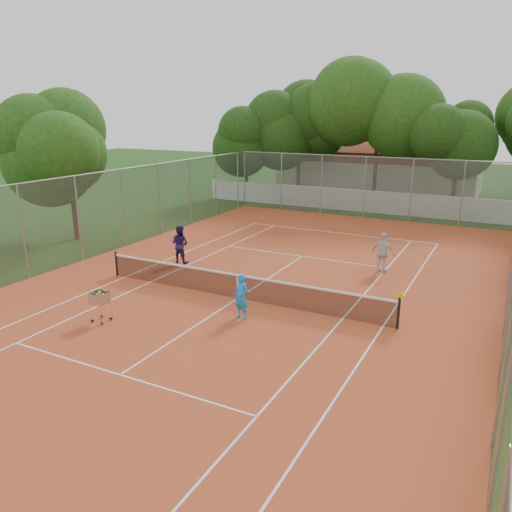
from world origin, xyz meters
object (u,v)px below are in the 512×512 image
at_px(clubhouse, 380,166).
at_px(player_far_right, 383,253).
at_px(tennis_net, 238,286).
at_px(player_near, 241,297).
at_px(player_far_left, 180,244).
at_px(ball_hopper, 100,306).

bearing_deg(clubhouse, player_far_right, -75.50).
height_order(tennis_net, clubhouse, clubhouse).
xyz_separation_m(tennis_net, player_far_right, (4.03, 5.66, 0.40)).
height_order(player_near, player_far_left, player_far_left).
distance_m(player_near, ball_hopper, 4.70).
bearing_deg(player_near, tennis_net, 138.84).
height_order(tennis_net, player_near, player_near).
bearing_deg(tennis_net, ball_hopper, -127.15).
bearing_deg(ball_hopper, tennis_net, 64.19).
xyz_separation_m(clubhouse, player_near, (3.06, -30.60, -1.39)).
bearing_deg(player_far_right, clubhouse, -64.52).
height_order(clubhouse, player_near, clubhouse).
bearing_deg(player_far_left, ball_hopper, 100.67).
distance_m(tennis_net, clubhouse, 29.12).
distance_m(tennis_net, ball_hopper, 4.97).
distance_m(clubhouse, player_far_right, 24.14).
relative_size(player_near, player_far_left, 0.90).
distance_m(clubhouse, player_far_left, 26.31).
relative_size(tennis_net, player_near, 7.50).
bearing_deg(clubhouse, player_far_left, -95.84).
bearing_deg(ball_hopper, player_near, 41.55).
bearing_deg(player_near, player_far_right, 83.09).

